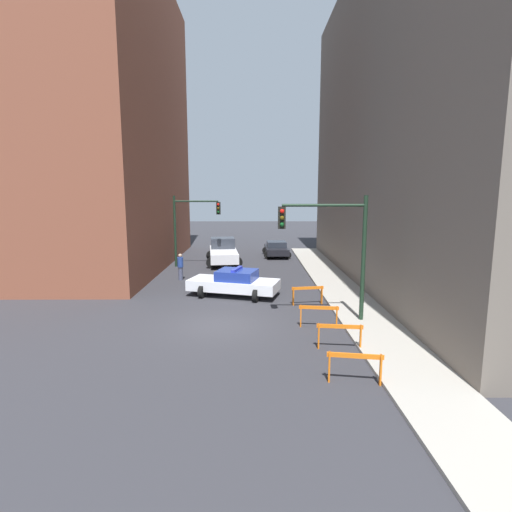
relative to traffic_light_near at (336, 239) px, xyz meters
name	(u,v)px	position (x,y,z in m)	size (l,w,h in m)	color
ground_plane	(221,325)	(-4.73, -0.32, -3.53)	(120.00, 120.00, 0.00)	#2D2D33
sidewalk_right	(370,323)	(1.47, -0.32, -3.47)	(2.40, 44.00, 0.12)	#9E998E
building_corner_left	(68,121)	(-16.73, 13.68, 7.01)	(14.00, 20.00, 21.07)	brown
building_right	(462,120)	(8.67, 7.68, 6.03)	(12.00, 28.00, 19.12)	#6B6056
traffic_light_near	(336,239)	(0.00, 0.00, 0.00)	(3.64, 0.35, 5.20)	black
traffic_light_far	(190,221)	(-8.03, 12.93, -0.13)	(3.44, 0.35, 5.20)	black
police_car	(234,283)	(-4.39, 4.37, -2.81)	(5.03, 3.14, 1.52)	white
white_truck	(223,252)	(-5.71, 14.23, -2.62)	(3.04, 5.59, 1.90)	silver
parked_car_near	(276,249)	(-1.42, 17.63, -2.86)	(2.36, 4.35, 1.31)	black
pedestrian_crossing	(180,266)	(-7.96, 8.34, -2.67)	(0.51, 0.51, 1.66)	#474C66
barrier_front	(355,363)	(-0.48, -5.47, -2.91)	(1.59, 0.39, 0.90)	orange
barrier_mid	(340,332)	(-0.38, -2.95, -2.91)	(1.60, 0.33, 0.90)	orange
barrier_back	(319,313)	(-0.74, -0.66, -2.91)	(1.59, 0.35, 0.90)	orange
barrier_corner	(308,292)	(-0.74, 2.69, -2.91)	(1.59, 0.39, 0.90)	orange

